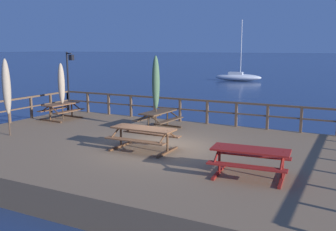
{
  "coord_description": "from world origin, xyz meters",
  "views": [
    {
      "loc": [
        6.18,
        -11.37,
        4.28
      ],
      "look_at": [
        0.0,
        0.71,
        1.86
      ],
      "focal_mm": 40.84,
      "sensor_mm": 36.0,
      "label": 1
    }
  ],
  "objects_px": {
    "patio_umbrella_tall_back_left": "(61,84)",
    "picnic_table_front_right": "(158,116)",
    "sailboat_distant": "(238,77)",
    "picnic_table_back_right": "(250,156)",
    "picnic_table_mid_right": "(61,108)",
    "picnic_table_back_left": "(143,133)",
    "patio_umbrella_short_mid": "(156,83)",
    "lamp_post_hooked": "(69,73)",
    "patio_umbrella_tall_back_right": "(6,87)"
  },
  "relations": [
    {
      "from": "picnic_table_front_right",
      "to": "patio_umbrella_short_mid",
      "type": "distance_m",
      "value": 1.42
    },
    {
      "from": "picnic_table_back_left",
      "to": "patio_umbrella_short_mid",
      "type": "bearing_deg",
      "value": 111.43
    },
    {
      "from": "picnic_table_mid_right",
      "to": "sailboat_distant",
      "type": "distance_m",
      "value": 34.53
    },
    {
      "from": "picnic_table_back_left",
      "to": "patio_umbrella_short_mid",
      "type": "distance_m",
      "value": 3.6
    },
    {
      "from": "picnic_table_back_left",
      "to": "patio_umbrella_tall_back_right",
      "type": "bearing_deg",
      "value": -174.67
    },
    {
      "from": "picnic_table_mid_right",
      "to": "picnic_table_back_right",
      "type": "xyz_separation_m",
      "value": [
        10.35,
        -4.08,
        0.01
      ]
    },
    {
      "from": "picnic_table_front_right",
      "to": "sailboat_distant",
      "type": "height_order",
      "value": "sailboat_distant"
    },
    {
      "from": "patio_umbrella_tall_back_right",
      "to": "patio_umbrella_tall_back_left",
      "type": "bearing_deg",
      "value": 98.51
    },
    {
      "from": "picnic_table_mid_right",
      "to": "patio_umbrella_short_mid",
      "type": "relative_size",
      "value": 0.6
    },
    {
      "from": "picnic_table_back_right",
      "to": "picnic_table_front_right",
      "type": "bearing_deg",
      "value": 140.44
    },
    {
      "from": "picnic_table_back_right",
      "to": "picnic_table_mid_right",
      "type": "bearing_deg",
      "value": 158.48
    },
    {
      "from": "patio_umbrella_short_mid",
      "to": "lamp_post_hooked",
      "type": "xyz_separation_m",
      "value": [
        -5.94,
        1.47,
        0.14
      ]
    },
    {
      "from": "patio_umbrella_short_mid",
      "to": "picnic_table_back_right",
      "type": "bearing_deg",
      "value": -38.73
    },
    {
      "from": "picnic_table_mid_right",
      "to": "patio_umbrella_tall_back_left",
      "type": "bearing_deg",
      "value": 23.37
    },
    {
      "from": "picnic_table_mid_right",
      "to": "picnic_table_front_right",
      "type": "bearing_deg",
      "value": 1.18
    },
    {
      "from": "lamp_post_hooked",
      "to": "patio_umbrella_tall_back_left",
      "type": "bearing_deg",
      "value": -61.71
    },
    {
      "from": "picnic_table_mid_right",
      "to": "picnic_table_back_right",
      "type": "bearing_deg",
      "value": -21.52
    },
    {
      "from": "patio_umbrella_tall_back_left",
      "to": "sailboat_distant",
      "type": "bearing_deg",
      "value": 92.84
    },
    {
      "from": "sailboat_distant",
      "to": "patio_umbrella_short_mid",
      "type": "bearing_deg",
      "value": -78.75
    },
    {
      "from": "picnic_table_front_right",
      "to": "picnic_table_back_left",
      "type": "distance_m",
      "value": 3.34
    },
    {
      "from": "picnic_table_front_right",
      "to": "patio_umbrella_tall_back_right",
      "type": "height_order",
      "value": "patio_umbrella_tall_back_right"
    },
    {
      "from": "patio_umbrella_tall_back_right",
      "to": "lamp_post_hooked",
      "type": "xyz_separation_m",
      "value": [
        -1.34,
        5.09,
        0.2
      ]
    },
    {
      "from": "patio_umbrella_tall_back_left",
      "to": "picnic_table_front_right",
      "type": "bearing_deg",
      "value": 0.88
    },
    {
      "from": "picnic_table_back_right",
      "to": "patio_umbrella_tall_back_right",
      "type": "bearing_deg",
      "value": 177.05
    },
    {
      "from": "patio_umbrella_tall_back_left",
      "to": "sailboat_distant",
      "type": "relative_size",
      "value": 0.35
    },
    {
      "from": "lamp_post_hooked",
      "to": "patio_umbrella_tall_back_right",
      "type": "bearing_deg",
      "value": -75.28
    },
    {
      "from": "patio_umbrella_short_mid",
      "to": "patio_umbrella_tall_back_left",
      "type": "distance_m",
      "value": 5.15
    },
    {
      "from": "picnic_table_front_right",
      "to": "patio_umbrella_tall_back_left",
      "type": "relative_size",
      "value": 0.72
    },
    {
      "from": "picnic_table_back_left",
      "to": "patio_umbrella_short_mid",
      "type": "height_order",
      "value": "patio_umbrella_short_mid"
    },
    {
      "from": "picnic_table_back_left",
      "to": "lamp_post_hooked",
      "type": "height_order",
      "value": "lamp_post_hooked"
    },
    {
      "from": "patio_umbrella_short_mid",
      "to": "patio_umbrella_tall_back_left",
      "type": "bearing_deg",
      "value": -179.82
    },
    {
      "from": "picnic_table_back_left",
      "to": "patio_umbrella_short_mid",
      "type": "xyz_separation_m",
      "value": [
        -1.21,
        3.08,
        1.4
      ]
    },
    {
      "from": "lamp_post_hooked",
      "to": "sailboat_distant",
      "type": "relative_size",
      "value": 0.41
    },
    {
      "from": "picnic_table_front_right",
      "to": "sailboat_distant",
      "type": "bearing_deg",
      "value": 101.38
    },
    {
      "from": "picnic_table_back_right",
      "to": "patio_umbrella_short_mid",
      "type": "bearing_deg",
      "value": 141.27
    },
    {
      "from": "picnic_table_back_left",
      "to": "patio_umbrella_tall_back_right",
      "type": "distance_m",
      "value": 5.99
    },
    {
      "from": "picnic_table_back_right",
      "to": "patio_umbrella_short_mid",
      "type": "relative_size",
      "value": 0.7
    },
    {
      "from": "picnic_table_back_right",
      "to": "patio_umbrella_tall_back_left",
      "type": "bearing_deg",
      "value": 158.22
    },
    {
      "from": "picnic_table_back_left",
      "to": "patio_umbrella_tall_back_left",
      "type": "distance_m",
      "value": 7.14
    },
    {
      "from": "picnic_table_back_left",
      "to": "lamp_post_hooked",
      "type": "relative_size",
      "value": 0.68
    },
    {
      "from": "patio_umbrella_tall_back_right",
      "to": "sailboat_distant",
      "type": "bearing_deg",
      "value": 93.38
    },
    {
      "from": "patio_umbrella_tall_back_right",
      "to": "lamp_post_hooked",
      "type": "height_order",
      "value": "lamp_post_hooked"
    },
    {
      "from": "lamp_post_hooked",
      "to": "sailboat_distant",
      "type": "bearing_deg",
      "value": 91.58
    },
    {
      "from": "patio_umbrella_tall_back_left",
      "to": "patio_umbrella_tall_back_right",
      "type": "xyz_separation_m",
      "value": [
        0.54,
        -3.61,
        0.2
      ]
    },
    {
      "from": "patio_umbrella_tall_back_right",
      "to": "sailboat_distant",
      "type": "height_order",
      "value": "sailboat_distant"
    },
    {
      "from": "picnic_table_back_left",
      "to": "patio_umbrella_tall_back_right",
      "type": "relative_size",
      "value": 0.73
    },
    {
      "from": "picnic_table_back_right",
      "to": "patio_umbrella_tall_back_left",
      "type": "relative_size",
      "value": 0.8
    },
    {
      "from": "picnic_table_mid_right",
      "to": "patio_umbrella_tall_back_left",
      "type": "height_order",
      "value": "patio_umbrella_tall_back_left"
    },
    {
      "from": "patio_umbrella_short_mid",
      "to": "picnic_table_back_left",
      "type": "bearing_deg",
      "value": -68.57
    },
    {
      "from": "patio_umbrella_tall_back_left",
      "to": "patio_umbrella_tall_back_right",
      "type": "relative_size",
      "value": 0.9
    }
  ]
}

